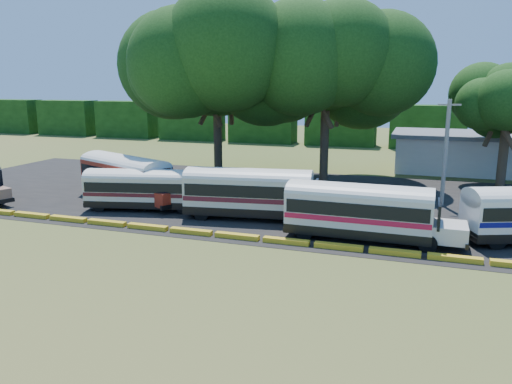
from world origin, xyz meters
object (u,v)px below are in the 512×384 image
(bus_cream_west, at_px, (141,187))
(tree_west, at_px, (217,58))
(bus_red, at_px, (127,175))
(bus_white_red, at_px, (362,209))

(bus_cream_west, distance_m, tree_west, 16.40)
(bus_red, distance_m, tree_west, 14.68)
(bus_red, distance_m, bus_white_red, 19.12)
(bus_red, xyz_separation_m, bus_white_red, (18.59, -4.49, -0.13))
(bus_red, bearing_deg, tree_west, 98.17)
(bus_white_red, bearing_deg, bus_red, 167.05)
(tree_west, bearing_deg, bus_cream_west, -91.90)
(bus_cream_west, xyz_separation_m, tree_west, (0.44, 13.30, 9.59))
(bus_cream_west, xyz_separation_m, bus_white_red, (15.95, -2.17, 0.21))
(bus_white_red, relative_size, tree_west, 0.61)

